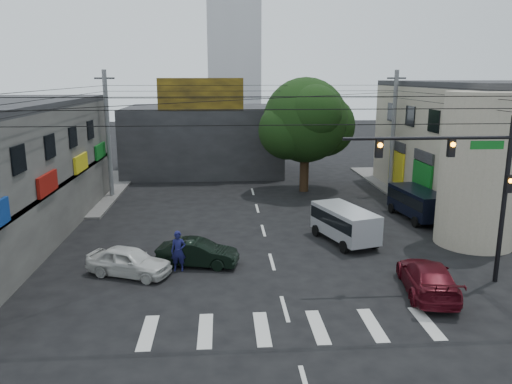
{
  "coord_description": "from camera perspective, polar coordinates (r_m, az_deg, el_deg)",
  "views": [
    {
      "loc": [
        -2.31,
        -20.57,
        8.74
      ],
      "look_at": [
        -0.63,
        4.0,
        3.01
      ],
      "focal_mm": 35.0,
      "sensor_mm": 36.0,
      "label": 1
    }
  ],
  "objects": [
    {
      "name": "sidewalk_far_right",
      "position": [
        44.44,
        23.37,
        0.77
      ],
      "size": [
        16.0,
        16.0,
        0.15
      ],
      "primitive_type": "cube",
      "color": "#514F4C",
      "rests_on": "ground"
    },
    {
      "name": "building_far",
      "position": [
        46.95,
        -5.98,
        6.01
      ],
      "size": [
        14.0,
        10.0,
        6.0
      ],
      "primitive_type": "cube",
      "color": "#232326",
      "rests_on": "ground"
    },
    {
      "name": "billboard",
      "position": [
        41.73,
        -6.35,
        11.04
      ],
      "size": [
        7.0,
        0.3,
        2.6
      ],
      "primitive_type": "cube",
      "color": "olive",
      "rests_on": "building_far"
    },
    {
      "name": "sidewalk_far_left",
      "position": [
        42.53,
        -25.47,
        0.05
      ],
      "size": [
        16.0,
        16.0,
        0.15
      ],
      "primitive_type": "cube",
      "color": "#514F4C",
      "rests_on": "ground"
    },
    {
      "name": "traffic_gantry",
      "position": [
        22.38,
        23.11,
        1.98
      ],
      "size": [
        7.1,
        0.35,
        7.2
      ],
      "color": "black",
      "rests_on": "ground"
    },
    {
      "name": "corner_column",
      "position": [
        28.34,
        24.19,
        2.31
      ],
      "size": [
        4.0,
        4.0,
        8.0
      ],
      "primitive_type": "cylinder",
      "color": "gray",
      "rests_on": "ground"
    },
    {
      "name": "ground",
      "position": [
        22.47,
        2.34,
        -9.81
      ],
      "size": [
        160.0,
        160.0,
        0.0
      ],
      "primitive_type": "plane",
      "color": "black",
      "rests_on": "ground"
    },
    {
      "name": "dark_sedan",
      "position": [
        23.81,
        -6.7,
        -6.92
      ],
      "size": [
        2.85,
        4.33,
        1.25
      ],
      "primitive_type": "imported",
      "rotation": [
        0.0,
        0.0,
        1.36
      ],
      "color": "black",
      "rests_on": "ground"
    },
    {
      "name": "maroon_sedan",
      "position": [
        21.94,
        19.02,
        -9.22
      ],
      "size": [
        3.42,
        5.29,
        1.36
      ],
      "primitive_type": "imported",
      "rotation": [
        0.0,
        0.0,
        2.98
      ],
      "color": "#480A14",
      "rests_on": "ground"
    },
    {
      "name": "traffic_officer",
      "position": [
        23.22,
        -8.87,
        -6.69
      ],
      "size": [
        0.75,
        0.54,
        1.88
      ],
      "primitive_type": "imported",
      "rotation": [
        0.0,
        0.0,
        -0.07
      ],
      "color": "#131443",
      "rests_on": "ground"
    },
    {
      "name": "white_compact",
      "position": [
        23.24,
        -14.31,
        -7.69
      ],
      "size": [
        4.19,
        4.91,
        1.31
      ],
      "primitive_type": "imported",
      "rotation": [
        0.0,
        0.0,
        1.19
      ],
      "color": "silver",
      "rests_on": "ground"
    },
    {
      "name": "navy_van",
      "position": [
        32.67,
        17.92,
        -1.37
      ],
      "size": [
        5.09,
        2.86,
        1.87
      ],
      "primitive_type": null,
      "rotation": [
        0.0,
        0.0,
        1.69
      ],
      "color": "black",
      "rests_on": "ground"
    },
    {
      "name": "building_right",
      "position": [
        39.52,
        27.15,
        4.77
      ],
      "size": [
        14.0,
        18.0,
        8.0
      ],
      "primitive_type": "cube",
      "color": "gray",
      "rests_on": "ground"
    },
    {
      "name": "utility_pole_far_left",
      "position": [
        37.7,
        -16.54,
        6.26
      ],
      "size": [
        0.32,
        0.32,
        9.2
      ],
      "primitive_type": "cylinder",
      "color": "#59595B",
      "rests_on": "ground"
    },
    {
      "name": "street_tree",
      "position": [
        38.23,
        5.66,
        8.13
      ],
      "size": [
        6.4,
        6.4,
        8.7
      ],
      "color": "black",
      "rests_on": "ground"
    },
    {
      "name": "utility_pole_far_right",
      "position": [
        38.97,
        15.4,
        6.53
      ],
      "size": [
        0.32,
        0.32,
        9.2
      ],
      "primitive_type": "cylinder",
      "color": "#59595B",
      "rests_on": "ground"
    },
    {
      "name": "silver_minivan",
      "position": [
        27.2,
        10.1,
        -3.79
      ],
      "size": [
        5.39,
        4.32,
        1.87
      ],
      "primitive_type": null,
      "rotation": [
        0.0,
        0.0,
        1.88
      ],
      "color": "#B0B2B9",
      "rests_on": "ground"
    }
  ]
}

